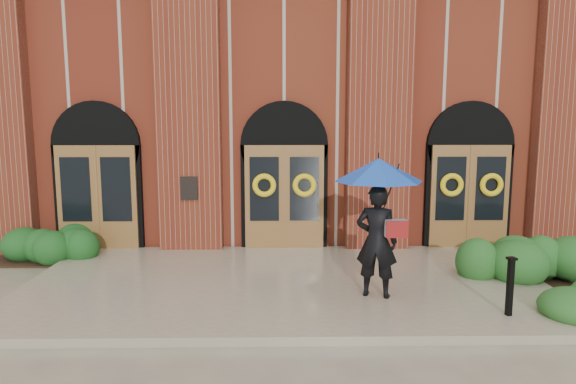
{
  "coord_description": "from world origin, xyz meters",
  "views": [
    {
      "loc": [
        -0.11,
        -9.53,
        3.29
      ],
      "look_at": [
        0.06,
        1.0,
        1.77
      ],
      "focal_mm": 32.0,
      "sensor_mm": 36.0,
      "label": 1
    }
  ],
  "objects_px": {
    "man_with_umbrella": "(378,201)",
    "metal_post": "(510,285)",
    "hedge_wall_left": "(62,244)",
    "hedge_wall_right": "(538,258)"
  },
  "relations": [
    {
      "from": "hedge_wall_right",
      "to": "man_with_umbrella",
      "type": "bearing_deg",
      "value": -158.66
    },
    {
      "from": "metal_post",
      "to": "hedge_wall_left",
      "type": "relative_size",
      "value": 0.33
    },
    {
      "from": "man_with_umbrella",
      "to": "hedge_wall_left",
      "type": "height_order",
      "value": "man_with_umbrella"
    },
    {
      "from": "metal_post",
      "to": "hedge_wall_right",
      "type": "distance_m",
      "value": 2.87
    },
    {
      "from": "man_with_umbrella",
      "to": "metal_post",
      "type": "xyz_separation_m",
      "value": [
        1.97,
        -0.94,
        -1.22
      ]
    },
    {
      "from": "metal_post",
      "to": "man_with_umbrella",
      "type": "bearing_deg",
      "value": 154.46
    },
    {
      "from": "metal_post",
      "to": "hedge_wall_right",
      "type": "bearing_deg",
      "value": 55.12
    },
    {
      "from": "metal_post",
      "to": "hedge_wall_left",
      "type": "bearing_deg",
      "value": 155.9
    },
    {
      "from": "man_with_umbrella",
      "to": "metal_post",
      "type": "height_order",
      "value": "man_with_umbrella"
    },
    {
      "from": "metal_post",
      "to": "hedge_wall_left",
      "type": "xyz_separation_m",
      "value": [
        -8.76,
        3.92,
        -0.28
      ]
    }
  ]
}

